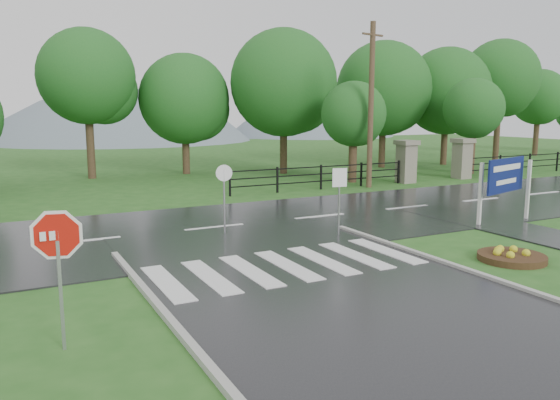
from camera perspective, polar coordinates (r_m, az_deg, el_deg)
ground at (r=9.58m, az=15.50°, el=-14.34°), size 120.00×120.00×0.00m
main_road at (r=17.85m, az=-6.85°, el=-2.97°), size 90.00×8.00×0.04m
walkway at (r=18.28m, az=26.64°, el=-3.62°), size 2.20×11.00×0.04m
crosswalk at (r=13.40m, az=0.76°, el=-6.81°), size 6.50×2.80×0.02m
pillar_west at (r=29.50m, az=13.05°, el=4.04°), size 1.00×1.00×2.24m
pillar_east at (r=32.23m, az=18.49°, el=4.23°), size 1.00×1.00×2.24m
fence_west at (r=26.46m, az=4.31°, el=2.68°), size 9.58×0.08×1.20m
hills at (r=74.53m, az=-19.20°, el=-6.19°), size 102.00×48.00×48.00m
treeline at (r=31.39m, az=-14.19°, el=2.14°), size 83.20×5.20×10.00m
stop_sign at (r=9.19m, az=-22.23°, el=-4.51°), size 1.05×0.28×2.42m
estate_billboard at (r=19.91m, az=22.53°, el=2.09°), size 2.45×0.75×2.21m
flower_bed at (r=15.17m, az=23.06°, el=-5.39°), size 1.68×1.68×0.34m
reg_sign_small at (r=16.49m, az=6.22°, el=1.25°), size 0.46×0.11×2.08m
reg_sign_round at (r=16.66m, az=-5.85°, el=0.99°), size 0.50×0.11×2.17m
utility_pole_east at (r=27.27m, az=9.48°, el=9.78°), size 1.40×0.38×7.97m
entrance_tree_left at (r=29.12m, az=7.70°, el=8.86°), size 3.41×3.41×5.31m
entrance_tree_right at (r=34.81m, az=19.58°, el=8.97°), size 3.56×3.56×5.69m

